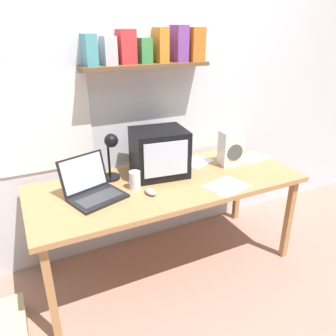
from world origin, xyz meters
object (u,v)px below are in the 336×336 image
(juice_glass, at_px, (135,181))
(loose_paper_near_monitor, at_px, (251,158))
(corner_desk, at_px, (168,188))
(loose_paper_near_laptop, at_px, (197,162))
(desk_lamp, at_px, (111,152))
(computer_mouse, at_px, (150,192))
(crt_monitor, at_px, (159,153))
(space_heater, at_px, (231,148))
(open_notebook, at_px, (226,186))
(laptop, at_px, (92,187))

(juice_glass, xyz_separation_m, loose_paper_near_monitor, (1.04, 0.10, -0.05))
(corner_desk, height_order, loose_paper_near_laptop, loose_paper_near_laptop)
(corner_desk, distance_m, desk_lamp, 0.46)
(corner_desk, distance_m, computer_mouse, 0.23)
(corner_desk, relative_size, crt_monitor, 4.61)
(corner_desk, distance_m, crt_monitor, 0.26)
(space_heater, relative_size, open_notebook, 0.86)
(laptop, xyz_separation_m, juice_glass, (0.28, -0.02, -0.01))
(loose_paper_near_laptop, bearing_deg, computer_mouse, -148.90)
(corner_desk, distance_m, loose_paper_near_monitor, 0.80)
(laptop, distance_m, desk_lamp, 0.29)
(desk_lamp, height_order, open_notebook, desk_lamp)
(crt_monitor, height_order, juice_glass, crt_monitor)
(crt_monitor, xyz_separation_m, desk_lamp, (-0.33, 0.05, 0.05))
(desk_lamp, height_order, loose_paper_near_monitor, desk_lamp)
(space_heater, relative_size, loose_paper_near_laptop, 0.93)
(desk_lamp, bearing_deg, open_notebook, -44.25)
(corner_desk, height_order, juice_glass, juice_glass)
(laptop, relative_size, space_heater, 1.48)
(loose_paper_near_laptop, bearing_deg, open_notebook, -95.50)
(laptop, distance_m, juice_glass, 0.28)
(crt_monitor, relative_size, loose_paper_near_monitor, 1.36)
(juice_glass, distance_m, open_notebook, 0.61)
(corner_desk, height_order, open_notebook, open_notebook)
(space_heater, bearing_deg, juice_glass, -168.91)
(loose_paper_near_monitor, distance_m, open_notebook, 0.59)
(crt_monitor, height_order, desk_lamp, desk_lamp)
(loose_paper_near_laptop, bearing_deg, crt_monitor, -168.88)
(crt_monitor, relative_size, loose_paper_near_laptop, 1.41)
(crt_monitor, height_order, open_notebook, crt_monitor)
(desk_lamp, bearing_deg, corner_desk, -40.00)
(crt_monitor, bearing_deg, juice_glass, -142.65)
(laptop, bearing_deg, open_notebook, -36.21)
(open_notebook, bearing_deg, loose_paper_near_monitor, 35.05)
(juice_glass, relative_size, open_notebook, 0.39)
(crt_monitor, bearing_deg, space_heater, -0.86)
(juice_glass, xyz_separation_m, loose_paper_near_laptop, (0.60, 0.21, -0.05))
(laptop, relative_size, loose_paper_near_laptop, 1.38)
(laptop, distance_m, loose_paper_near_laptop, 0.90)
(desk_lamp, distance_m, loose_paper_near_monitor, 1.15)
(juice_glass, height_order, space_heater, space_heater)
(loose_paper_near_laptop, bearing_deg, corner_desk, -149.66)
(desk_lamp, relative_size, space_heater, 1.27)
(crt_monitor, distance_m, desk_lamp, 0.34)
(juice_glass, bearing_deg, crt_monitor, 30.36)
(crt_monitor, relative_size, computer_mouse, 3.71)
(space_heater, distance_m, loose_paper_near_laptop, 0.28)
(laptop, bearing_deg, computer_mouse, -40.84)
(space_heater, height_order, computer_mouse, space_heater)
(desk_lamp, bearing_deg, loose_paper_near_monitor, -15.35)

